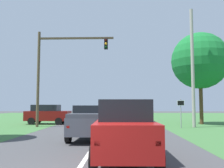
{
  "coord_description": "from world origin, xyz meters",
  "views": [
    {
      "loc": [
        1.21,
        -5.4,
        1.89
      ],
      "look_at": [
        0.69,
        11.56,
        3.31
      ],
      "focal_mm": 40.15,
      "sensor_mm": 36.0,
      "label": 1
    }
  ],
  "objects_px": {
    "traffic_light": "(57,65)",
    "keep_moving_sign": "(181,109)",
    "utility_pole_right": "(193,67)",
    "pickup_truck_lead": "(92,122)",
    "oak_tree_right": "(200,61)",
    "crossing_suv_far": "(48,114)",
    "red_suv_near": "(124,129)"
  },
  "relations": [
    {
      "from": "traffic_light",
      "to": "keep_moving_sign",
      "type": "height_order",
      "value": "traffic_light"
    },
    {
      "from": "traffic_light",
      "to": "utility_pole_right",
      "type": "bearing_deg",
      "value": -0.27
    },
    {
      "from": "pickup_truck_lead",
      "to": "oak_tree_right",
      "type": "distance_m",
      "value": 15.51
    },
    {
      "from": "keep_moving_sign",
      "to": "utility_pole_right",
      "type": "height_order",
      "value": "utility_pole_right"
    },
    {
      "from": "crossing_suv_far",
      "to": "utility_pole_right",
      "type": "xyz_separation_m",
      "value": [
        13.43,
        -3.26,
        4.14
      ]
    },
    {
      "from": "red_suv_near",
      "to": "pickup_truck_lead",
      "type": "relative_size",
      "value": 0.93
    },
    {
      "from": "red_suv_near",
      "to": "utility_pole_right",
      "type": "distance_m",
      "value": 14.69
    },
    {
      "from": "red_suv_near",
      "to": "pickup_truck_lead",
      "type": "distance_m",
      "value": 5.44
    },
    {
      "from": "keep_moving_sign",
      "to": "oak_tree_right",
      "type": "height_order",
      "value": "oak_tree_right"
    },
    {
      "from": "oak_tree_right",
      "to": "crossing_suv_far",
      "type": "distance_m",
      "value": 16.06
    },
    {
      "from": "traffic_light",
      "to": "oak_tree_right",
      "type": "xyz_separation_m",
      "value": [
        13.54,
        3.38,
        0.85
      ]
    },
    {
      "from": "keep_moving_sign",
      "to": "crossing_suv_far",
      "type": "relative_size",
      "value": 0.55
    },
    {
      "from": "keep_moving_sign",
      "to": "oak_tree_right",
      "type": "distance_m",
      "value": 6.94
    },
    {
      "from": "oak_tree_right",
      "to": "utility_pole_right",
      "type": "xyz_separation_m",
      "value": [
        -1.74,
        -3.44,
        -1.15
      ]
    },
    {
      "from": "red_suv_near",
      "to": "crossing_suv_far",
      "type": "bearing_deg",
      "value": 114.59
    },
    {
      "from": "pickup_truck_lead",
      "to": "crossing_suv_far",
      "type": "distance_m",
      "value": 12.19
    },
    {
      "from": "traffic_light",
      "to": "utility_pole_right",
      "type": "height_order",
      "value": "utility_pole_right"
    },
    {
      "from": "pickup_truck_lead",
      "to": "traffic_light",
      "type": "relative_size",
      "value": 0.6
    },
    {
      "from": "pickup_truck_lead",
      "to": "traffic_light",
      "type": "distance_m",
      "value": 9.68
    },
    {
      "from": "pickup_truck_lead",
      "to": "keep_moving_sign",
      "type": "height_order",
      "value": "keep_moving_sign"
    },
    {
      "from": "traffic_light",
      "to": "keep_moving_sign",
      "type": "xyz_separation_m",
      "value": [
        10.55,
        -0.72,
        -3.88
      ]
    },
    {
      "from": "red_suv_near",
      "to": "traffic_light",
      "type": "xyz_separation_m",
      "value": [
        -5.69,
        12.79,
        4.35
      ]
    },
    {
      "from": "keep_moving_sign",
      "to": "utility_pole_right",
      "type": "bearing_deg",
      "value": 27.97
    },
    {
      "from": "red_suv_near",
      "to": "pickup_truck_lead",
      "type": "xyz_separation_m",
      "value": [
        -1.7,
        5.17,
        -0.1
      ]
    },
    {
      "from": "oak_tree_right",
      "to": "utility_pole_right",
      "type": "height_order",
      "value": "utility_pole_right"
    },
    {
      "from": "traffic_light",
      "to": "crossing_suv_far",
      "type": "bearing_deg",
      "value": 116.97
    },
    {
      "from": "crossing_suv_far",
      "to": "utility_pole_right",
      "type": "height_order",
      "value": "utility_pole_right"
    },
    {
      "from": "crossing_suv_far",
      "to": "utility_pole_right",
      "type": "distance_m",
      "value": 14.42
    },
    {
      "from": "red_suv_near",
      "to": "keep_moving_sign",
      "type": "distance_m",
      "value": 13.02
    },
    {
      "from": "traffic_light",
      "to": "keep_moving_sign",
      "type": "distance_m",
      "value": 11.26
    },
    {
      "from": "red_suv_near",
      "to": "crossing_suv_far",
      "type": "relative_size",
      "value": 1.08
    },
    {
      "from": "utility_pole_right",
      "to": "keep_moving_sign",
      "type": "bearing_deg",
      "value": -152.03
    }
  ]
}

